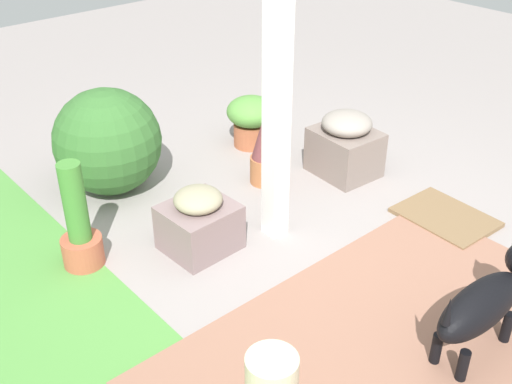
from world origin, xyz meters
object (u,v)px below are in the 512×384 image
object	(u,v)px
terracotta_pot_spiky	(266,148)
stone_planter_nearest	(345,145)
round_shrub	(108,142)
dog	(486,300)
terracotta_pot_broad	(251,118)
doormat	(445,217)
stone_planter_mid	(199,222)
porch_pillar	(277,82)
terracotta_pot_tall	(79,230)

from	to	relation	value
terracotta_pot_spiky	stone_planter_nearest	bearing A→B (deg)	-117.83
round_shrub	terracotta_pot_spiky	bearing A→B (deg)	-125.95
round_shrub	dog	world-z (taller)	round_shrub
terracotta_pot_broad	terracotta_pot_spiky	world-z (taller)	terracotta_pot_spiky
terracotta_pot_broad	doormat	bearing A→B (deg)	-171.61
stone_planter_mid	round_shrub	size ratio (longest dim) A/B	0.58
porch_pillar	stone_planter_nearest	world-z (taller)	porch_pillar
porch_pillar	terracotta_pot_broad	bearing A→B (deg)	-33.87
round_shrub	terracotta_pot_spiky	distance (m)	1.10
stone_planter_mid	dog	bearing A→B (deg)	-161.69
terracotta_pot_spiky	round_shrub	bearing A→B (deg)	54.05
terracotta_pot_spiky	doormat	size ratio (longest dim) A/B	0.96
terracotta_pot_spiky	doormat	distance (m)	1.31
terracotta_pot_broad	doormat	world-z (taller)	terracotta_pot_broad
stone_planter_mid	terracotta_pot_tall	world-z (taller)	terracotta_pot_tall
dog	doormat	world-z (taller)	dog
terracotta_pot_spiky	dog	size ratio (longest dim) A/B	0.74
terracotta_pot_spiky	dog	distance (m)	1.97
porch_pillar	terracotta_pot_tall	xyz separation A→B (m)	(0.50, 1.08, -0.77)
terracotta_pot_spiky	dog	bearing A→B (deg)	170.61
doormat	stone_planter_mid	bearing A→B (deg)	60.21
terracotta_pot_broad	porch_pillar	bearing A→B (deg)	146.13
stone_planter_mid	terracotta_pot_broad	size ratio (longest dim) A/B	1.05
round_shrub	terracotta_pot_broad	distance (m)	1.22
terracotta_pot_tall	dog	size ratio (longest dim) A/B	0.87
stone_planter_nearest	terracotta_pot_spiky	size ratio (longest dim) A/B	0.85
dog	terracotta_pot_spiky	bearing A→B (deg)	-9.39
stone_planter_mid	stone_planter_nearest	bearing A→B (deg)	-87.21
porch_pillar	doormat	bearing A→B (deg)	-123.62
terracotta_pot_spiky	terracotta_pot_broad	bearing A→B (deg)	-31.00
stone_planter_mid	terracotta_pot_tall	bearing A→B (deg)	62.61
terracotta_pot_broad	terracotta_pot_tall	xyz separation A→B (m)	(-0.55, 1.79, 0.01)
dog	doormat	size ratio (longest dim) A/B	1.29
stone_planter_nearest	round_shrub	world-z (taller)	round_shrub
dog	doormat	xyz separation A→B (m)	(0.78, -0.89, -0.29)
terracotta_pot_tall	terracotta_pot_broad	bearing A→B (deg)	-72.75
porch_pillar	stone_planter_nearest	xyz separation A→B (m)	(0.24, -0.92, -0.78)
porch_pillar	round_shrub	world-z (taller)	porch_pillar
terracotta_pot_tall	stone_planter_nearest	bearing A→B (deg)	-97.23
terracotta_pot_broad	stone_planter_nearest	bearing A→B (deg)	-165.13
stone_planter_mid	terracotta_pot_tall	distance (m)	0.70
terracotta_pot_spiky	stone_planter_mid	bearing A→B (deg)	112.28
stone_planter_nearest	terracotta_pot_tall	size ratio (longest dim) A/B	0.72
stone_planter_nearest	doormat	size ratio (longest dim) A/B	0.81
porch_pillar	dog	world-z (taller)	porch_pillar
stone_planter_nearest	stone_planter_mid	size ratio (longest dim) A/B	1.13
terracotta_pot_tall	doormat	xyz separation A→B (m)	(-1.13, -2.04, -0.23)
stone_planter_mid	dog	world-z (taller)	dog
porch_pillar	round_shrub	xyz separation A→B (m)	(1.17, 0.50, -0.64)
terracotta_pot_broad	terracotta_pot_spiky	distance (m)	0.62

